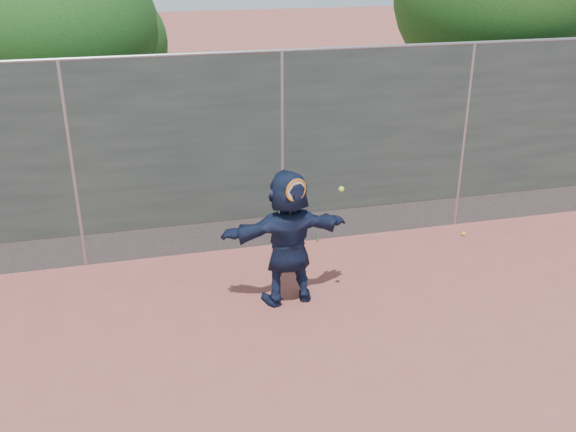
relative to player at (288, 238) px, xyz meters
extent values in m
plane|color=#9E4C42|center=(0.34, -1.80, -0.91)|extent=(80.00, 80.00, 0.00)
imported|color=#16203E|center=(0.00, 0.00, 0.00)|extent=(1.72, 0.65, 1.82)
sphere|color=#C3F436|center=(3.27, 1.24, -0.88)|extent=(0.07, 0.07, 0.07)
cube|color=#38423D|center=(0.34, 1.70, 0.84)|extent=(20.00, 0.04, 2.50)
cube|color=slate|center=(0.34, 1.70, -0.66)|extent=(20.00, 0.03, 0.50)
cylinder|color=gray|center=(0.34, 1.70, 2.09)|extent=(20.00, 0.05, 0.05)
cylinder|color=gray|center=(-2.66, 1.70, 0.59)|extent=(0.06, 0.06, 3.00)
cylinder|color=gray|center=(0.34, 1.70, 0.59)|extent=(0.06, 0.06, 3.00)
cylinder|color=gray|center=(3.34, 1.70, 0.59)|extent=(0.06, 0.06, 3.00)
torus|color=orange|center=(0.05, -0.20, 0.72)|extent=(0.29, 0.12, 0.29)
cylinder|color=beige|center=(0.05, -0.20, 0.72)|extent=(0.24, 0.09, 0.25)
cylinder|color=black|center=(0.00, -0.18, 0.52)|extent=(0.07, 0.13, 0.33)
sphere|color=#C3F436|center=(0.61, -0.26, 0.71)|extent=(0.07, 0.07, 0.07)
cylinder|color=#382314|center=(4.84, 3.90, 0.39)|extent=(0.28, 0.28, 2.60)
sphere|color=#23561C|center=(5.56, 4.10, 2.32)|extent=(2.52, 2.52, 2.52)
cylinder|color=#382314|center=(-2.66, 4.70, 0.19)|extent=(0.28, 0.28, 2.20)
sphere|color=#23561C|center=(-2.66, 4.70, 2.11)|extent=(3.00, 3.00, 3.00)
sphere|color=#23561C|center=(-2.06, 4.90, 1.81)|extent=(2.10, 2.10, 2.10)
cone|color=#387226|center=(0.59, 1.58, -0.78)|extent=(0.03, 0.03, 0.26)
cone|color=#387226|center=(0.89, 1.60, -0.76)|extent=(0.03, 0.03, 0.30)
cone|color=#387226|center=(0.24, 1.56, -0.80)|extent=(0.03, 0.03, 0.22)
camera|label=1|loc=(-1.84, -7.22, 3.52)|focal=40.00mm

